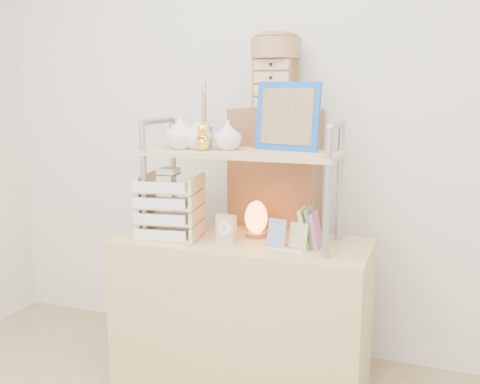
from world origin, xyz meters
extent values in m
cube|color=silver|center=(0.00, 1.70, 1.30)|extent=(3.40, 0.02, 2.60)
cube|color=tan|center=(0.00, 1.20, 0.38)|extent=(1.20, 0.50, 0.75)
cube|color=brown|center=(0.05, 1.57, 0.68)|extent=(0.46, 0.25, 1.35)
cylinder|color=#969AA4|center=(-0.43, 1.05, 1.02)|extent=(0.03, 0.03, 0.55)
cylinder|color=#969AA4|center=(-0.43, 1.35, 1.02)|extent=(0.03, 0.03, 0.55)
cylinder|color=#969AA4|center=(-0.43, 1.20, 1.30)|extent=(0.03, 0.30, 0.03)
cylinder|color=#969AA4|center=(0.43, 1.05, 1.02)|extent=(0.03, 0.03, 0.55)
cylinder|color=#969AA4|center=(0.43, 1.35, 1.02)|extent=(0.03, 0.03, 0.55)
cylinder|color=#969AA4|center=(0.43, 1.20, 1.30)|extent=(0.03, 0.30, 0.03)
cube|color=tan|center=(0.00, 1.20, 1.16)|extent=(0.90, 0.34, 0.02)
imported|color=silver|center=(-0.30, 1.18, 1.25)|extent=(0.15, 0.15, 0.16)
imported|color=silver|center=(-0.22, 1.20, 1.24)|extent=(0.14, 0.14, 0.15)
imported|color=silver|center=(-0.08, 1.22, 1.24)|extent=(0.13, 0.13, 0.14)
cylinder|color=#224395|center=(-0.23, 1.32, 1.22)|extent=(0.07, 0.07, 0.10)
cube|color=#134CB6|center=(0.19, 1.30, 1.33)|extent=(0.32, 0.11, 0.31)
cube|color=brown|center=(0.19, 1.29, 1.33)|extent=(0.26, 0.08, 0.25)
cube|color=#C2548E|center=(0.35, 1.20, 0.83)|extent=(0.05, 0.12, 0.17)
cube|color=#5CA954|center=(0.33, 1.22, 0.83)|extent=(0.05, 0.12, 0.17)
cube|color=#C9C078|center=(0.31, 1.20, 0.83)|extent=(0.06, 0.13, 0.17)
cube|color=#D6BD80|center=(-0.34, 1.16, 0.76)|extent=(0.31, 0.29, 0.01)
cube|color=white|center=(-0.34, 1.03, 0.78)|extent=(0.25, 0.05, 0.05)
cube|color=#D6BD80|center=(-0.34, 1.16, 0.83)|extent=(0.31, 0.29, 0.01)
cube|color=white|center=(-0.34, 1.03, 0.86)|extent=(0.25, 0.05, 0.05)
cube|color=#D6BD80|center=(-0.34, 1.16, 0.91)|extent=(0.31, 0.29, 0.01)
cube|color=white|center=(-0.34, 1.03, 0.93)|extent=(0.25, 0.05, 0.05)
cube|color=#D6BD80|center=(-0.34, 1.16, 0.98)|extent=(0.31, 0.29, 0.01)
cube|color=white|center=(-0.34, 1.03, 1.01)|extent=(0.25, 0.05, 0.05)
cube|color=beige|center=(-0.34, 1.14, 1.07)|extent=(0.08, 0.08, 0.03)
cylinder|color=brown|center=(0.05, 1.27, 0.76)|extent=(0.10, 0.10, 0.02)
ellipsoid|color=orange|center=(0.05, 1.27, 0.85)|extent=(0.12, 0.11, 0.16)
cube|color=tan|center=(-0.05, 1.14, 0.81)|extent=(0.10, 0.05, 0.13)
cylinder|color=white|center=(-0.05, 1.12, 0.82)|extent=(0.06, 0.01, 0.06)
cube|color=white|center=(0.24, 1.12, 0.75)|extent=(0.19, 0.10, 0.01)
cube|color=#1F4F91|center=(0.19, 1.12, 0.82)|extent=(0.09, 0.05, 0.12)
cube|color=tan|center=(0.29, 1.13, 0.82)|extent=(0.09, 0.04, 0.11)
cube|color=brown|center=(0.05, 1.55, 1.48)|extent=(0.20, 0.15, 0.25)
cube|color=tan|center=(0.05, 1.47, 1.38)|extent=(0.18, 0.01, 0.05)
cube|color=tan|center=(0.05, 1.47, 1.44)|extent=(0.18, 0.01, 0.05)
cube|color=tan|center=(0.05, 1.47, 1.51)|extent=(0.18, 0.01, 0.05)
cube|color=tan|center=(0.05, 1.47, 1.57)|extent=(0.18, 0.01, 0.05)
cylinder|color=#946743|center=(0.05, 1.55, 1.65)|extent=(0.25, 0.25, 0.10)
camera|label=1|loc=(0.83, -1.10, 1.45)|focal=40.00mm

